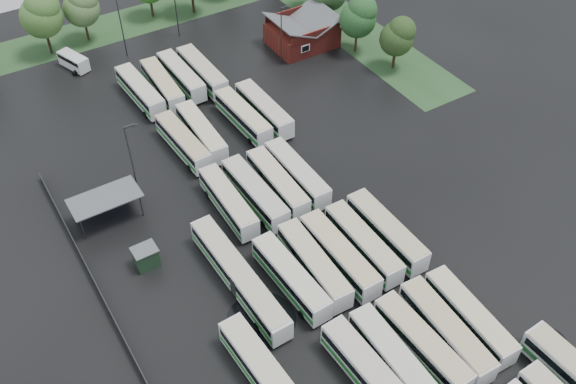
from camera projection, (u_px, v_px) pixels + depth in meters
ground at (331, 279)px, 70.36m from camera, size 160.00×160.00×0.00m
brick_building at (302, 35)px, 104.41m from camera, size 10.07×8.60×5.39m
wash_shed at (104, 199)px, 75.17m from camera, size 8.20×4.20×3.58m
utility_hut at (146, 257)px, 70.94m from camera, size 2.70×2.20×2.62m
grass_strip_north at (126, 23)px, 110.75m from camera, size 80.00×10.00×0.01m
grass_strip_east at (351, 28)px, 109.55m from camera, size 10.00×50.00×0.01m
west_fence at (111, 314)px, 66.33m from camera, size 0.10×50.00×1.20m
bus_r1c0 at (370, 374)px, 59.94m from camera, size 2.97×12.18×3.37m
bus_r1c1 at (395, 361)px, 60.93m from camera, size 2.89×12.12×3.36m
bus_r1c2 at (422, 344)px, 62.31m from camera, size 2.86×11.83×3.27m
bus_r1c3 at (446, 331)px, 63.36m from camera, size 3.18×12.23×3.37m
bus_r1c4 at (469, 316)px, 64.67m from camera, size 3.05×11.71×3.23m
bus_r2c0 at (291, 278)px, 68.23m from camera, size 2.88×11.86×3.28m
bus_r2c1 at (314, 265)px, 69.49m from camera, size 3.03×12.03×3.32m
bus_r2c2 at (339, 255)px, 70.42m from camera, size 2.63×12.20×3.40m
bus_r2c3 at (363, 243)px, 71.71m from camera, size 2.70×11.87×3.29m
bus_r2c4 at (386, 231)px, 72.99m from camera, size 2.59×12.09×3.36m
bus_r3c0 at (228, 202)px, 76.58m from camera, size 2.79×11.61×3.21m
bus_r3c1 at (255, 193)px, 77.55m from camera, size 2.76×12.08×3.35m
bus_r3c2 at (278, 183)px, 78.89m from camera, size 2.81×11.81×3.27m
bus_r3c3 at (297, 174)px, 80.12m from camera, size 2.60×11.87×3.30m
bus_r4c0 at (183, 142)px, 84.69m from camera, size 2.95×11.63×3.21m
bus_r4c1 at (201, 132)px, 86.11m from camera, size 2.93×11.84×3.27m
bus_r4c3 at (243, 116)px, 88.66m from camera, size 2.86×11.74×3.25m
bus_r4c4 at (264, 109)px, 89.76m from camera, size 2.65×11.98×3.33m
bus_r5c0 at (140, 91)px, 93.01m from camera, size 3.00×11.97×3.31m
bus_r5c1 at (163, 85)px, 94.14m from camera, size 3.08×11.91×3.29m
bus_r5c2 at (181, 76)px, 95.84m from camera, size 2.64×11.81×3.28m
bus_r5c3 at (202, 72)px, 96.57m from camera, size 2.67×12.22×3.40m
artic_bus_west_b at (239, 277)px, 68.27m from camera, size 2.80×17.56×3.25m
minibus at (74, 61)px, 99.76m from camera, size 3.64×5.75×2.36m
tree_north_1 at (42, 13)px, 98.98m from camera, size 6.59×6.59×10.92m
tree_north_2 at (82, 5)px, 102.45m from camera, size 5.86×5.86×9.70m
tree_east_0 at (398, 36)px, 96.83m from camera, size 5.26×5.26×8.72m
tree_east_1 at (359, 16)px, 100.03m from camera, size 5.82×5.82×9.65m
lamp_post_ne at (282, 32)px, 97.78m from camera, size 1.48×0.29×9.62m
lamp_post_nw at (132, 157)px, 75.57m from camera, size 1.66×0.32×10.80m
lamp_post_back_w at (121, 21)px, 99.07m from camera, size 1.63×0.32×10.61m
lamp_post_back_e at (176, 1)px, 103.45m from camera, size 1.67×0.33×10.87m
puddle_2 at (261, 320)px, 66.46m from camera, size 7.34×7.34×0.01m
puddle_3 at (393, 261)px, 72.19m from camera, size 3.25×3.25×0.01m
puddle_4 at (549, 342)px, 64.60m from camera, size 3.63×3.63×0.01m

